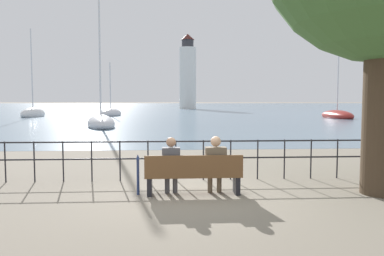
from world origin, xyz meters
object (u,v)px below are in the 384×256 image
Objects in this scene: seated_person_left at (171,163)px; sailboat_1 at (111,114)px; park_bench at (194,175)px; sailboat_4 at (33,114)px; sailboat_0 at (101,123)px; closed_umbrella at (138,172)px; sailboat_3 at (337,115)px; harbor_lighthouse at (188,74)px; seated_person_right at (216,162)px.

sailboat_1 reaches higher than seated_person_left.
sailboat_4 reaches higher than park_bench.
park_bench is 0.17× the size of sailboat_0.
sailboat_1 is at bearing 100.37° from seated_person_left.
sailboat_4 is at bearing 113.06° from seated_person_left.
park_bench is 22.59m from sailboat_0.
sailboat_0 is at bearing -73.93° from sailboat_1.
seated_person_left is 0.76m from closed_umbrella.
sailboat_0 is at bearing 105.11° from park_bench.
sailboat_1 is (-7.20, 43.31, -0.17)m from closed_umbrella.
sailboat_3 is 55.11m from harbor_lighthouse.
harbor_lighthouse is (-15.46, 52.20, 8.54)m from sailboat_3.
closed_umbrella is at bearing -60.47° from sailboat_4.
sailboat_0 reaches higher than closed_umbrella.
seated_person_left is 44.05m from sailboat_1.
sailboat_4 is at bearing 174.88° from sailboat_3.
park_bench is 0.57m from seated_person_right.
seated_person_right is 22.65m from sailboat_0.
seated_person_right reaches higher than park_bench.
seated_person_left is 88.64m from harbor_lighthouse.
closed_umbrella is at bearing 178.55° from seated_person_left.
park_bench is at bearing -69.64° from sailboat_1.
sailboat_0 reaches higher than sailboat_3.
sailboat_3 is at bearing 60.47° from seated_person_left.
closed_umbrella is 0.07× the size of sailboat_3.
seated_person_right is at bearing -0.71° from closed_umbrella.
seated_person_right is (0.49, 0.08, 0.27)m from park_bench.
sailboat_3 is at bearing 15.34° from sailboat_0.
harbor_lighthouse reaches higher than sailboat_4.
sailboat_1 is 9.75m from sailboat_4.
seated_person_right is at bearing -87.16° from sailboat_0.
sailboat_3 is (25.75, 14.19, -0.03)m from sailboat_0.
sailboat_1 is 47.37m from harbor_lighthouse.
park_bench is 88.71m from harbor_lighthouse.
sailboat_3 is at bearing -73.50° from harbor_lighthouse.
seated_person_right is 88.59m from harbor_lighthouse.
park_bench is at bearing -171.19° from seated_person_right.
seated_person_right is at bearing -68.99° from sailboat_1.
seated_person_left is at bearing -59.60° from sailboat_4.
seated_person_right is 1.44× the size of closed_umbrella.
sailboat_1 reaches higher than seated_person_right.
closed_umbrella is at bearing -118.33° from sailboat_3.
sailboat_4 is at bearing -154.91° from sailboat_1.
seated_person_left is 0.99× the size of seated_person_right.
park_bench is 0.18× the size of sailboat_4.
seated_person_left is 0.99m from seated_person_right.
sailboat_3 is at bearing 0.13° from sailboat_4.
sailboat_0 reaches higher than seated_person_left.
park_bench is at bearing -116.79° from sailboat_3.
sailboat_0 is 22.40m from sailboat_4.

